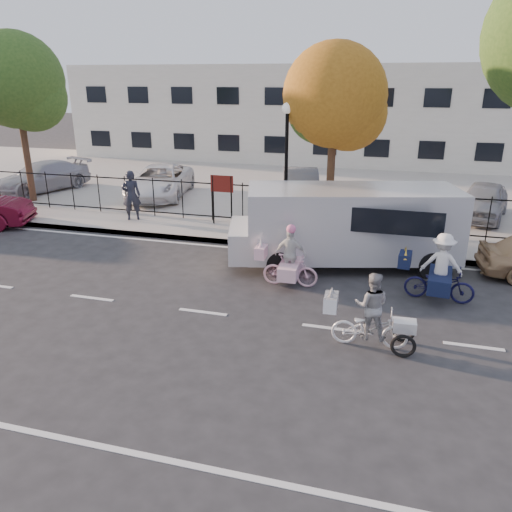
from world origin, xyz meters
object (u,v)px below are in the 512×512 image
(bull_bike, at_px, (439,274))
(lot_car_c, at_px, (301,186))
(lamppost, at_px, (287,145))
(zebra_trike, at_px, (371,318))
(lot_car_b, at_px, (160,181))
(lot_car_d, at_px, (483,201))
(lot_car_a, at_px, (42,177))
(pedestrian, at_px, (131,195))
(white_van, at_px, (347,223))
(unicorn_bike, at_px, (289,264))

(bull_bike, distance_m, lot_car_c, 10.12)
(lamppost, bearing_deg, zebra_trike, -65.20)
(lot_car_b, relative_size, lot_car_d, 1.27)
(lot_car_c, bearing_deg, zebra_trike, -85.76)
(lamppost, xyz_separation_m, lot_car_c, (-0.24, 4.15, -2.26))
(lot_car_a, relative_size, lot_car_c, 1.10)
(pedestrian, height_order, lot_car_d, pedestrian)
(lot_car_a, bearing_deg, bull_bike, -5.07)
(pedestrian, bearing_deg, lot_car_c, -169.45)
(white_van, xyz_separation_m, lot_car_d, (4.55, 6.16, -0.45))
(zebra_trike, relative_size, bull_bike, 1.00)
(bull_bike, height_order, white_van, white_van)
(lamppost, distance_m, lot_car_d, 8.12)
(unicorn_bike, distance_m, lot_car_c, 8.93)
(lot_car_a, xyz_separation_m, lot_car_c, (12.22, 1.03, 0.02))
(lamppost, xyz_separation_m, lot_car_a, (-12.45, 3.12, -2.29))
(unicorn_bike, height_order, lot_car_b, unicorn_bike)
(bull_bike, bearing_deg, lot_car_a, 71.81)
(white_van, relative_size, lot_car_a, 1.49)
(unicorn_bike, height_order, lot_car_d, unicorn_bike)
(zebra_trike, bearing_deg, lot_car_c, 15.37)
(lamppost, bearing_deg, bull_bike, -43.17)
(lamppost, xyz_separation_m, white_van, (2.41, -2.66, -1.84))
(bull_bike, relative_size, lot_car_a, 0.41)
(lamppost, height_order, white_van, lamppost)
(pedestrian, distance_m, lot_car_a, 7.46)
(pedestrian, distance_m, lot_car_d, 13.37)
(lamppost, distance_m, zebra_trike, 8.46)
(lot_car_d, bearing_deg, pedestrian, -148.68)
(pedestrian, relative_size, lot_car_c, 0.44)
(unicorn_bike, bearing_deg, bull_bike, -89.89)
(bull_bike, height_order, lot_car_d, bull_bike)
(white_van, bearing_deg, lot_car_d, 38.50)
(white_van, distance_m, pedestrian, 8.58)
(pedestrian, bearing_deg, unicorn_bike, 120.07)
(pedestrian, distance_m, lot_car_b, 3.92)
(unicorn_bike, bearing_deg, white_van, -33.66)
(lot_car_b, bearing_deg, unicorn_bike, -58.09)
(pedestrian, height_order, lot_car_b, pedestrian)
(unicorn_bike, xyz_separation_m, bull_bike, (3.75, 0.09, 0.06))
(lamppost, distance_m, bull_bike, 7.12)
(lamppost, bearing_deg, pedestrian, -176.84)
(bull_bike, relative_size, lot_car_c, 0.45)
(zebra_trike, relative_size, unicorn_bike, 1.11)
(lamppost, xyz_separation_m, lot_car_b, (-6.54, 3.53, -2.27))
(lot_car_b, distance_m, lot_car_c, 6.33)
(lot_car_c, bearing_deg, lot_car_a, 171.53)
(lamppost, distance_m, white_van, 4.03)
(unicorn_bike, xyz_separation_m, lot_car_d, (5.83, 8.17, 0.19))
(lot_car_c, bearing_deg, bull_bike, -72.89)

